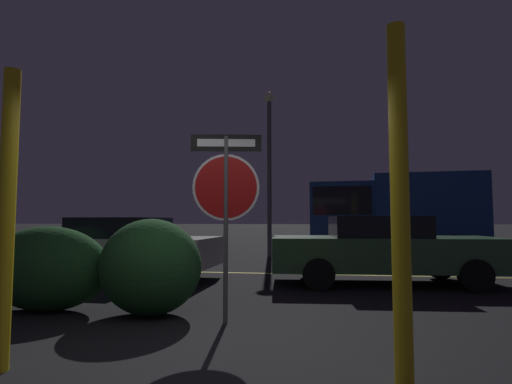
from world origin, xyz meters
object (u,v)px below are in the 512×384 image
stop_sign (226,188)px  yellow_pole_left (6,216)px  hedge_bush_1 (47,268)px  passing_car_3 (383,249)px  passing_car_2 (116,247)px  delivery_truck (390,211)px  yellow_pole_right (400,200)px  hedge_bush_2 (151,267)px  street_lamp (269,155)px

stop_sign → yellow_pole_left: size_ratio=0.91×
hedge_bush_1 → passing_car_3: bearing=31.5°
passing_car_2 → delivery_truck: delivery_truck is taller
delivery_truck → passing_car_3: bearing=173.1°
yellow_pole_right → hedge_bush_2: bearing=146.6°
street_lamp → hedge_bush_2: bearing=-94.1°
yellow_pole_left → delivery_truck: (5.48, 11.93, 0.30)m
yellow_pole_left → yellow_pole_right: bearing=2.9°
stop_sign → passing_car_3: (2.54, 3.49, -1.01)m
yellow_pole_right → street_lamp: 11.48m
delivery_truck → yellow_pole_right: bearing=174.7°
passing_car_2 → hedge_bush_2: bearing=-143.3°
stop_sign → yellow_pole_left: (-1.58, -1.87, -0.39)m
stop_sign → yellow_pole_right: bearing=-52.7°
hedge_bush_1 → street_lamp: 9.83m
yellow_pole_left → hedge_bush_2: yellow_pole_left is taller
stop_sign → street_lamp: (-0.45, 9.34, 1.96)m
stop_sign → passing_car_3: 4.43m
street_lamp → yellow_pole_left: bearing=-95.8°
delivery_truck → passing_car_2: bearing=137.7°
stop_sign → street_lamp: bearing=83.0°
street_lamp → passing_car_2: bearing=-115.2°
passing_car_2 → yellow_pole_left: bearing=-159.9°
delivery_truck → street_lamp: bearing=104.1°
yellow_pole_right → hedge_bush_1: yellow_pole_right is taller
stop_sign → street_lamp: 9.55m
stop_sign → yellow_pole_right: (1.82, -1.70, -0.26)m
passing_car_3 → street_lamp: 7.21m
passing_car_3 → hedge_bush_1: bearing=-62.7°
passing_car_2 → street_lamp: bearing=-22.8°
stop_sign → passing_car_2: bearing=124.1°
passing_car_2 → delivery_truck: 9.83m
passing_car_2 → delivery_truck: (7.15, 6.67, 0.94)m
hedge_bush_1 → passing_car_3: passing_car_3 is taller
passing_car_2 → stop_sign: bearing=-133.7°
passing_car_2 → delivery_truck: bearing=-44.6°
stop_sign → street_lamp: street_lamp is taller
yellow_pole_left → passing_car_3: (4.12, 5.36, -0.63)m
stop_sign → passing_car_3: size_ratio=0.51×
delivery_truck → street_lamp: size_ratio=1.00×
yellow_pole_left → delivery_truck: delivery_truck is taller
yellow_pole_left → passing_car_3: bearing=52.4°
passing_car_2 → passing_car_3: 5.80m
yellow_pole_right → stop_sign: bearing=137.1°
passing_car_3 → passing_car_2: bearing=-93.1°
stop_sign → hedge_bush_2: bearing=158.1°
hedge_bush_1 → street_lamp: street_lamp is taller
hedge_bush_2 → delivery_truck: size_ratio=0.23×
hedge_bush_2 → delivery_truck: (5.01, 9.82, 0.98)m
yellow_pole_left → passing_car_3: 6.79m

